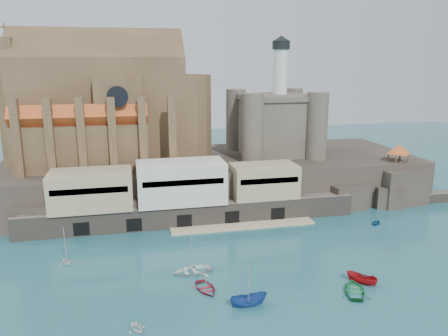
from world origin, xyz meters
TOP-DOWN VIEW (x-y plane):
  - ground at (0.00, 0.00)m, footprint 300.00×300.00m
  - promontory at (-0.19, 39.37)m, footprint 100.00×36.00m
  - quay at (-10.19, 23.07)m, footprint 70.00×12.00m
  - church at (-24.13, 41.85)m, footprint 47.00×25.93m
  - castle_keep at (16.08, 41.08)m, footprint 21.20×21.20m
  - rock_outcrop at (42.00, 25.84)m, footprint 14.50×10.50m
  - pavilion at (42.00, 26.00)m, footprint 6.40×6.40m
  - boat_0 at (-10.12, -5.61)m, footprint 3.87×1.86m
  - boat_1 at (-20.44, -13.56)m, footprint 2.96×2.48m
  - boat_2 at (-5.06, -11.17)m, footprint 2.10×2.05m
  - boat_3 at (11.25, -11.02)m, footprint 4.48×2.78m
  - boat_4 at (-31.48, 8.11)m, footprint 2.80×2.45m
  - boat_5 at (13.58, -8.84)m, footprint 2.57×2.57m
  - boat_6 at (-11.31, 0.22)m, footprint 1.92×4.66m
  - boat_7 at (29.45, 13.17)m, footprint 2.78×3.00m

SIDE VIEW (x-z plane):
  - ground at x=0.00m, z-range 0.00..0.00m
  - boat_0 at x=-10.12m, z-range -2.61..2.61m
  - boat_1 at x=-20.44m, z-range -1.47..1.47m
  - boat_2 at x=-5.06m, z-range -2.67..2.67m
  - boat_3 at x=11.25m, z-range -3.03..3.03m
  - boat_4 at x=-31.48m, z-range -1.39..1.39m
  - boat_5 at x=13.58m, z-range -2.38..2.38m
  - boat_6 at x=-11.31m, z-range -3.17..3.17m
  - boat_7 at x=29.45m, z-range -1.49..1.49m
  - rock_outcrop at x=42.00m, z-range -0.33..8.37m
  - promontory at x=-0.19m, z-range -0.08..9.92m
  - quay at x=-10.19m, z-range -0.46..12.59m
  - pavilion at x=42.00m, z-range 10.03..15.43m
  - castle_keep at x=16.08m, z-range 3.66..32.96m
  - church at x=-24.13m, z-range 6.88..37.38m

